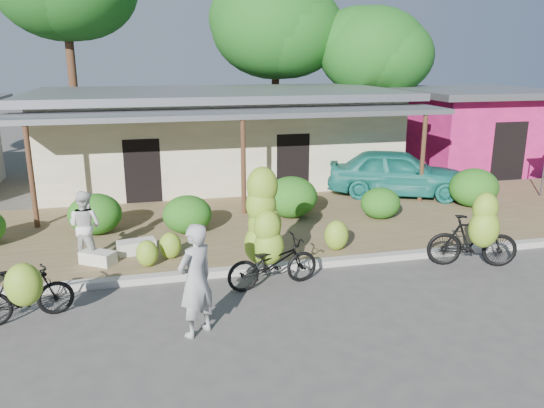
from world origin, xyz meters
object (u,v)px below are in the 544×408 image
at_px(sack_near, 137,247).
at_px(sack_far, 98,257).
at_px(bike_right, 475,236).
at_px(bystander, 85,225).
at_px(bike_left, 24,293).
at_px(teal_van, 397,172).
at_px(tree_center_right, 271,24).
at_px(vendor, 196,280).
at_px(tree_near_right, 368,49).
at_px(bike_center, 268,240).

bearing_deg(sack_near, sack_far, -149.69).
bearing_deg(bike_right, bystander, 92.54).
bearing_deg(bystander, bike_left, 103.97).
bearing_deg(sack_near, teal_van, 22.99).
bearing_deg(teal_van, bystander, 134.88).
bearing_deg(bike_right, tree_center_right, 21.00).
xyz_separation_m(vendor, bystander, (-2.07, 3.70, -0.06)).
bearing_deg(vendor, sack_near, -112.36).
relative_size(tree_near_right, bystander, 4.24).
bearing_deg(vendor, tree_center_right, -144.49).
distance_m(bike_left, vendor, 3.05).
bearing_deg(bike_center, tree_near_right, -39.60).
xyz_separation_m(bike_center, vendor, (-1.63, -1.82, 0.06)).
relative_size(bike_center, sack_far, 3.16).
bearing_deg(tree_near_right, bike_center, -120.31).
height_order(sack_far, bystander, bystander).
height_order(tree_near_right, sack_near, tree_near_right).
distance_m(bystander, teal_van, 10.01).
xyz_separation_m(tree_near_right, sack_far, (-11.14, -11.60, -4.59)).
distance_m(sack_near, teal_van, 8.99).
height_order(tree_center_right, sack_near, tree_center_right).
height_order(bike_right, sack_near, bike_right).
bearing_deg(tree_center_right, tree_near_right, -26.57).
distance_m(bike_right, sack_far, 8.24).
xyz_separation_m(bike_center, sack_near, (-2.64, 2.02, -0.64)).
bearing_deg(teal_van, bike_left, 145.52).
distance_m(vendor, bystander, 4.24).
height_order(vendor, bystander, vendor).
xyz_separation_m(bike_right, teal_van, (1.08, 5.90, 0.12)).
height_order(vendor, teal_van, vendor).
relative_size(sack_far, bystander, 0.47).
bearing_deg(sack_near, vendor, -75.26).
distance_m(tree_center_right, bike_left, 18.69).
height_order(tree_near_right, teal_van, tree_near_right).
distance_m(bike_left, sack_far, 2.57).
bearing_deg(bike_right, vendor, 121.01).
bearing_deg(sack_near, tree_center_right, 64.27).
distance_m(tree_near_right, sack_far, 16.72).
relative_size(bike_center, vendor, 1.22).
height_order(tree_center_right, sack_far, tree_center_right).
bearing_deg(bike_left, bike_right, -102.31).
bearing_deg(bike_center, tree_center_right, -22.95).
xyz_separation_m(bike_left, sack_far, (1.02, 2.33, -0.33)).
xyz_separation_m(tree_center_right, vendor, (-5.31, -16.96, -4.99)).
bearing_deg(sack_near, tree_near_right, 47.13).
distance_m(bike_left, bystander, 2.80).
bearing_deg(vendor, teal_van, -171.72).
bearing_deg(sack_near, bystander, -172.25).
height_order(tree_center_right, bystander, tree_center_right).
bearing_deg(tree_near_right, bike_right, -103.10).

